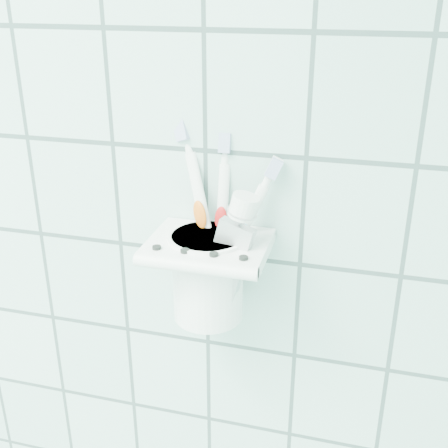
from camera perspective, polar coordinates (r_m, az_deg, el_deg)
name	(u,v)px	position (r m, az deg, el deg)	size (l,w,h in m)	color
holder_bracket	(209,247)	(0.59, -1.52, -2.36)	(0.13, 0.10, 0.04)	white
cup	(208,273)	(0.61, -1.64, -5.01)	(0.09, 0.09, 0.10)	white
toothbrush_pink	(223,222)	(0.57, -0.09, 0.22)	(0.07, 0.07, 0.22)	white
toothbrush_blue	(217,224)	(0.60, -0.74, -0.05)	(0.01, 0.04, 0.19)	white
toothbrush_orange	(203,229)	(0.60, -2.12, -0.51)	(0.07, 0.04, 0.18)	white
toothpaste_tube	(212,245)	(0.58, -1.20, -2.17)	(0.07, 0.04, 0.16)	silver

